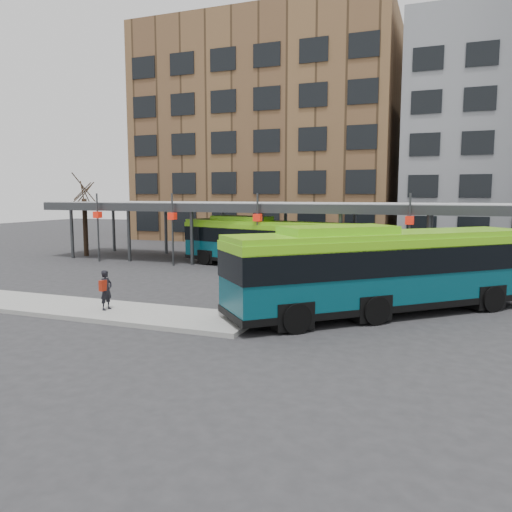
{
  "coord_description": "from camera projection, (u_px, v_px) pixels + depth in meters",
  "views": [
    {
      "loc": [
        7.83,
        -19.13,
        4.74
      ],
      "look_at": [
        -0.55,
        2.98,
        1.8
      ],
      "focal_mm": 35.0,
      "sensor_mm": 36.0,
      "label": 1
    }
  ],
  "objects": [
    {
      "name": "boarding_island",
      "position": [
        90.0,
        309.0,
        20.23
      ],
      "size": [
        14.0,
        3.0,
        0.18
      ],
      "primitive_type": "cube",
      "color": "gray",
      "rests_on": "ground"
    },
    {
      "name": "pedestrian",
      "position": [
        106.0,
        290.0,
        19.7
      ],
      "size": [
        0.42,
        0.63,
        1.58
      ],
      "rotation": [
        0.0,
        0.0,
        1.49
      ],
      "color": "black",
      "rests_on": "boarding_island"
    },
    {
      "name": "tree",
      "position": [
        85.0,
        224.0,
        38.25
      ],
      "size": [
        1.64,
        1.64,
        5.6
      ],
      "color": "black",
      "rests_on": "ground"
    },
    {
      "name": "bus_rear",
      "position": [
        266.0,
        241.0,
        31.97
      ],
      "size": [
        12.23,
        5.63,
        3.3
      ],
      "rotation": [
        0.0,
        0.0,
        -0.27
      ],
      "color": "#07414D",
      "rests_on": "ground"
    },
    {
      "name": "bus_front",
      "position": [
        384.0,
        268.0,
        19.61
      ],
      "size": [
        11.41,
        10.66,
        3.55
      ],
      "rotation": [
        0.0,
        0.0,
        0.73
      ],
      "color": "#07414D",
      "rests_on": "ground"
    },
    {
      "name": "canopy",
      "position": [
        317.0,
        207.0,
        32.57
      ],
      "size": [
        40.0,
        6.53,
        4.8
      ],
      "color": "#999B9E",
      "rests_on": "ground"
    },
    {
      "name": "ground",
      "position": [
        243.0,
        307.0,
        21.09
      ],
      "size": [
        120.0,
        120.0,
        0.0
      ],
      "primitive_type": "plane",
      "color": "#28282B",
      "rests_on": "ground"
    },
    {
      "name": "building_brick",
      "position": [
        270.0,
        135.0,
        52.94
      ],
      "size": [
        26.0,
        14.0,
        22.0
      ],
      "primitive_type": "cube",
      "color": "brown",
      "rests_on": "ground"
    }
  ]
}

